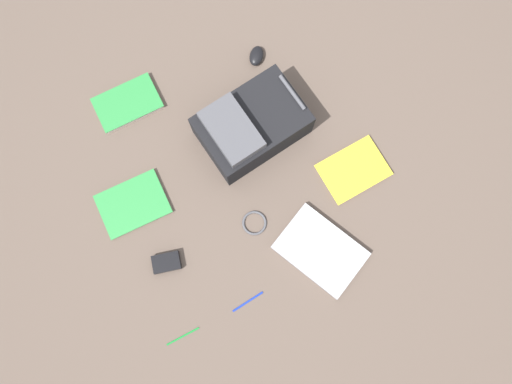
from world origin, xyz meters
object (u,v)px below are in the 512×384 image
Objects in this scene: laptop at (321,250)px; book_blue at (133,204)px; book_comic at (127,103)px; pen_black at (183,336)px; computer_mouse at (256,56)px; power_brick at (166,262)px; pen_blue at (248,302)px; backpack at (250,126)px; cable_coil at (254,223)px; book_manual at (353,170)px.

laptop is 1.34× the size of book_blue.
book_comic is 1.01m from pen_black.
book_comic is 3.21× the size of computer_mouse.
pen_blue is (0.24, 0.27, -0.01)m from power_brick.
pen_blue is (0.95, 0.27, -0.01)m from book_comic.
backpack is 0.89m from pen_black.
power_brick is (0.06, -0.39, 0.01)m from cable_coil.
book_comic reaches higher than pen_blue.
power_brick is (0.16, -0.85, 0.01)m from book_manual.
book_comic is at bearing -163.82° from pen_blue.
laptop is at bearing 36.46° from book_comic.
cable_coil is at bearing -13.45° from backpack.
power_brick is 0.79× the size of pen_black.
pen_black is at bearing -1.68° from power_brick.
cable_coil reaches higher than pen_black.
cable_coil is at bearing 65.39° from book_blue.
cable_coil is 0.53m from pen_black.
power_brick reaches higher than cable_coil.
book_manual is 0.70m from pen_blue.
laptop reaches higher than pen_blue.
computer_mouse is (-0.89, -0.02, 0.00)m from laptop.
pen_black is at bearing -47.91° from cable_coil.
backpack reaches higher than computer_mouse.
pen_blue is at bearing 48.93° from power_brick.
cable_coil is (0.38, -0.09, -0.08)m from backpack.
pen_black is at bearing -78.32° from pen_blue.
backpack reaches higher than pen_black.
pen_black is at bearing -0.45° from book_comic.
backpack is at bearing 132.61° from power_brick.
book_manual is 0.66m from computer_mouse.
book_manual is 3.31× the size of computer_mouse.
power_brick is (0.71, 0.00, 0.00)m from book_comic.
computer_mouse is at bearing 163.52° from cable_coil.
pen_black is (1.06, -0.60, -0.02)m from computer_mouse.
computer_mouse is 0.85× the size of power_brick.
book_blue is 2.74× the size of power_brick.
book_blue is 0.98× the size of book_manual.
power_brick is at bearing -131.07° from pen_blue.
book_manual reaches higher than book_blue.
book_blue is at bearing -164.02° from power_brick.
computer_mouse reaches higher than laptop.
backpack is at bearing -81.43° from computer_mouse.
book_manual is at bearing 100.71° from power_brick.
backpack is 5.22× the size of computer_mouse.
book_comic is at bearing 170.02° from book_blue.
laptop reaches higher than book_blue.
laptop is 3.69× the size of power_brick.
book_blue is 2.17× the size of pen_black.
book_manual is 0.97m from pen_black.
book_comic is at bearing -119.50° from backpack.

